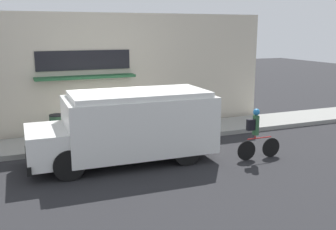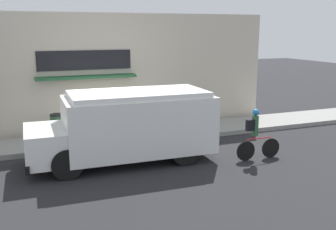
% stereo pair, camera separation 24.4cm
% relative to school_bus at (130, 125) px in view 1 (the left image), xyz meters
% --- Properties ---
extents(ground_plane, '(70.00, 70.00, 0.00)m').
position_rel_school_bus_xyz_m(ground_plane, '(-0.30, 1.50, -1.19)').
color(ground_plane, '#232326').
extents(sidewalk, '(28.00, 2.15, 0.18)m').
position_rel_school_bus_xyz_m(sidewalk, '(-0.30, 2.58, -1.10)').
color(sidewalk, gray).
rests_on(sidewalk, ground_plane).
extents(storefront, '(15.37, 0.77, 4.81)m').
position_rel_school_bus_xyz_m(storefront, '(-0.31, 3.96, 1.22)').
color(storefront, beige).
rests_on(storefront, ground_plane).
extents(school_bus, '(5.86, 2.84, 2.25)m').
position_rel_school_bus_xyz_m(school_bus, '(0.00, 0.00, 0.00)').
color(school_bus, white).
rests_on(school_bus, ground_plane).
extents(cyclist, '(1.60, 0.22, 1.69)m').
position_rel_school_bus_xyz_m(cyclist, '(3.84, -1.38, -0.37)').
color(cyclist, black).
rests_on(cyclist, ground_plane).
extents(trash_bin, '(0.53, 0.53, 0.94)m').
position_rel_school_bus_xyz_m(trash_bin, '(-1.91, 2.87, -0.54)').
color(trash_bin, '#2D5138').
rests_on(trash_bin, sidewalk).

